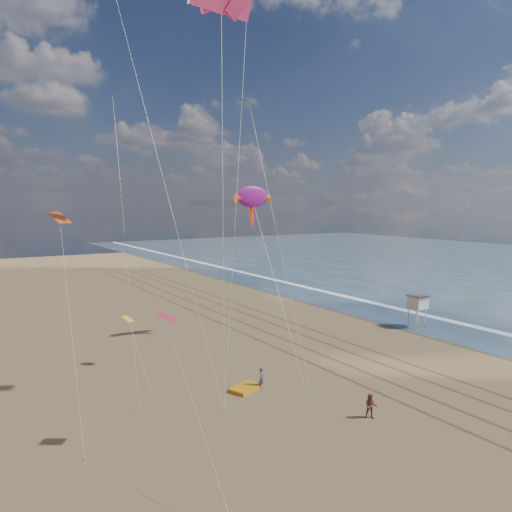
{
  "coord_description": "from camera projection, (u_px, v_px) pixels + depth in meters",
  "views": [
    {
      "loc": [
        -28.31,
        -12.35,
        14.33
      ],
      "look_at": [
        -4.51,
        26.0,
        9.5
      ],
      "focal_mm": 35.0,
      "sensor_mm": 36.0,
      "label": 1
    }
  ],
  "objects": [
    {
      "name": "tracks",
      "position": [
        292.0,
        337.0,
        53.48
      ],
      "size": [
        7.68,
        120.0,
        0.01
      ],
      "color": "brown",
      "rests_on": "ground"
    },
    {
      "name": "small_kites",
      "position": [
        149.0,
        193.0,
        35.86
      ],
      "size": [
        14.12,
        17.08,
        19.2
      ],
      "color": "yellow",
      "rests_on": "ground"
    },
    {
      "name": "wet_sand",
      "position": [
        345.0,
        304.0,
        70.55
      ],
      "size": [
        260.0,
        260.0,
        0.0
      ],
      "primitive_type": "plane",
      "color": "#42301E",
      "rests_on": "ground"
    },
    {
      "name": "lifeguard_stand",
      "position": [
        418.0,
        302.0,
        57.54
      ],
      "size": [
        2.06,
        2.06,
        3.73
      ],
      "color": "white",
      "rests_on": "ground"
    },
    {
      "name": "kite_flyer_b",
      "position": [
        371.0,
        406.0,
        33.22
      ],
      "size": [
        1.02,
        1.03,
        1.68
      ],
      "primitive_type": "imported",
      "rotation": [
        0.0,
        0.0,
        -0.8
      ],
      "color": "brown",
      "rests_on": "ground"
    },
    {
      "name": "grounded_kite",
      "position": [
        245.0,
        388.0,
        38.33
      ],
      "size": [
        2.88,
        2.37,
        0.28
      ],
      "primitive_type": "cube",
      "rotation": [
        0.0,
        0.0,
        0.38
      ],
      "color": "orange",
      "rests_on": "ground"
    },
    {
      "name": "show_kite",
      "position": [
        253.0,
        197.0,
        52.75
      ],
      "size": [
        4.49,
        8.32,
        21.59
      ],
      "color": "#98178E",
      "rests_on": "ground"
    },
    {
      "name": "foam",
      "position": [
        367.0,
        301.0,
        72.76
      ],
      "size": [
        260.0,
        260.0,
        0.0
      ],
      "primitive_type": "plane",
      "color": "white",
      "rests_on": "ground"
    },
    {
      "name": "kite_flyer_a",
      "position": [
        262.0,
        378.0,
        38.58
      ],
      "size": [
        0.72,
        0.68,
        1.66
      ],
      "primitive_type": "imported",
      "rotation": [
        0.0,
        0.0,
        0.63
      ],
      "color": "slate",
      "rests_on": "ground"
    }
  ]
}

